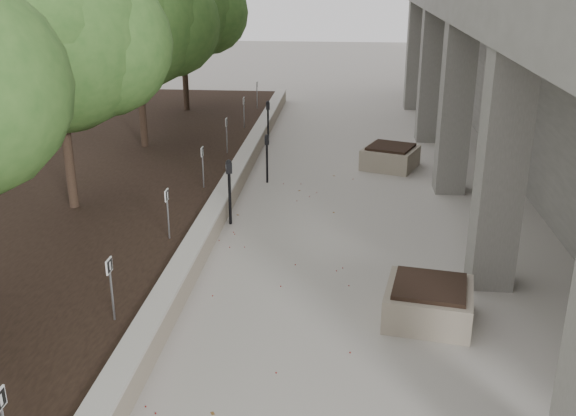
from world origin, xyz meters
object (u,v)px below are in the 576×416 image
at_px(crabapple_tree_4, 137,48).
at_px(parking_meter_5, 268,122).
at_px(parking_meter_3, 230,192).
at_px(planter_front, 429,302).
at_px(crabapple_tree_3, 59,77).
at_px(planter_back, 390,157).
at_px(parking_meter_4, 267,159).
at_px(crabapple_tree_5, 183,31).

bearing_deg(crabapple_tree_4, parking_meter_5, 33.49).
height_order(parking_meter_3, planter_front, parking_meter_3).
bearing_deg(crabapple_tree_3, planter_front, -25.63).
bearing_deg(crabapple_tree_3, planter_back, 35.11).
distance_m(crabapple_tree_4, parking_meter_3, 6.21).
relative_size(parking_meter_5, planter_front, 1.03).
bearing_deg(parking_meter_3, planter_back, 29.89).
height_order(crabapple_tree_3, planter_back, crabapple_tree_3).
bearing_deg(parking_meter_4, planter_front, -68.75).
relative_size(crabapple_tree_5, parking_meter_4, 4.33).
bearing_deg(crabapple_tree_4, planter_back, -1.37).
distance_m(crabapple_tree_5, planter_back, 9.05).
relative_size(crabapple_tree_3, planter_front, 4.20).
distance_m(crabapple_tree_3, parking_meter_4, 5.50).
height_order(crabapple_tree_5, planter_back, crabapple_tree_5).
relative_size(parking_meter_4, planter_back, 0.95).
xyz_separation_m(crabapple_tree_4, parking_meter_3, (3.27, -4.69, -2.41)).
bearing_deg(crabapple_tree_3, parking_meter_3, 5.36).
bearing_deg(parking_meter_5, crabapple_tree_5, 131.31).
distance_m(parking_meter_3, planter_back, 5.80).
relative_size(crabapple_tree_5, planter_front, 4.20).
xyz_separation_m(planter_front, planter_back, (-0.14, 8.20, 0.01)).
relative_size(crabapple_tree_4, parking_meter_5, 4.08).
bearing_deg(crabapple_tree_3, parking_meter_4, 40.95).
xyz_separation_m(crabapple_tree_4, planter_back, (6.88, -0.16, -2.81)).
xyz_separation_m(parking_meter_4, planter_front, (3.32, -6.58, -0.33)).
distance_m(parking_meter_4, parking_meter_5, 3.96).
distance_m(crabapple_tree_3, planter_front, 8.28).
height_order(planter_front, planter_back, planter_back).
height_order(crabapple_tree_4, parking_meter_4, crabapple_tree_4).
height_order(crabapple_tree_4, planter_back, crabapple_tree_4).
height_order(crabapple_tree_3, planter_front, crabapple_tree_3).
distance_m(crabapple_tree_3, parking_meter_5, 8.23).
xyz_separation_m(crabapple_tree_5, parking_meter_4, (3.70, -6.79, -2.49)).
height_order(crabapple_tree_3, crabapple_tree_5, same).
bearing_deg(crabapple_tree_4, parking_meter_4, -25.76).
relative_size(crabapple_tree_5, parking_meter_3, 3.81).
distance_m(parking_meter_4, planter_back, 3.58).
distance_m(parking_meter_5, planter_back, 4.32).
bearing_deg(parking_meter_5, crabapple_tree_4, -153.95).
bearing_deg(parking_meter_3, crabapple_tree_3, 163.78).
height_order(crabapple_tree_5, parking_meter_3, crabapple_tree_5).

